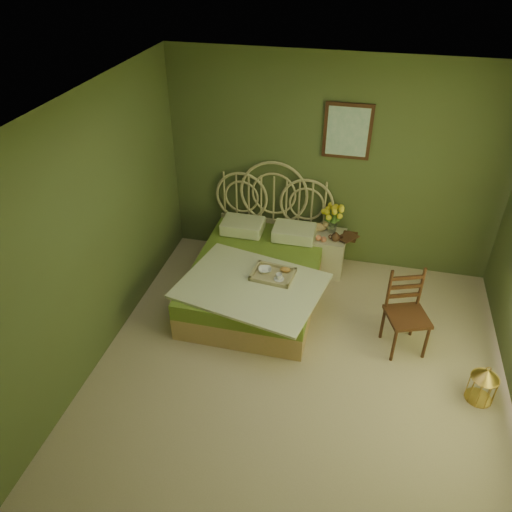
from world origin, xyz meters
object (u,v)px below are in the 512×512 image
(nightstand, at_px, (327,246))
(chair, at_px, (408,307))
(birdcage, at_px, (483,385))
(bed, at_px, (257,274))

(nightstand, distance_m, chair, 1.51)
(chair, xyz_separation_m, birdcage, (0.71, -0.60, -0.31))
(birdcage, bearing_deg, chair, 139.75)
(chair, bearing_deg, nightstand, 108.89)
(nightstand, bearing_deg, birdcage, -46.69)
(bed, distance_m, birdcage, 2.61)
(chair, bearing_deg, bed, 144.33)
(bed, bearing_deg, chair, -15.22)
(chair, distance_m, birdcage, 0.98)
(bed, xyz_separation_m, chair, (1.68, -0.46, 0.20))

